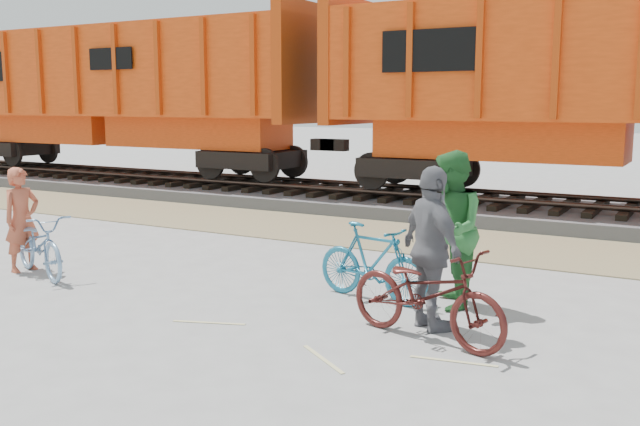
{
  "coord_description": "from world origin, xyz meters",
  "views": [
    {
      "loc": [
        4.23,
        -7.36,
        2.63
      ],
      "look_at": [
        -0.76,
        1.5,
        1.05
      ],
      "focal_mm": 40.0,
      "sensor_mm": 36.0,
      "label": 1
    }
  ],
  "objects_px": {
    "person_woman": "(432,249)",
    "hopper_car_left": "(117,90)",
    "bicycle_teal": "(372,262)",
    "person_man": "(450,230)",
    "bicycle_blue": "(40,245)",
    "bicycle_maroon": "(427,294)",
    "person_solo": "(22,220)"
  },
  "relations": [
    {
      "from": "hopper_car_left",
      "to": "bicycle_blue",
      "type": "xyz_separation_m",
      "value": [
        7.46,
        -9.17,
        -2.52
      ]
    },
    {
      "from": "person_man",
      "to": "bicycle_teal",
      "type": "bearing_deg",
      "value": -104.23
    },
    {
      "from": "bicycle_teal",
      "to": "bicycle_maroon",
      "type": "xyz_separation_m",
      "value": [
        1.23,
        -1.2,
        0.01
      ]
    },
    {
      "from": "person_man",
      "to": "person_woman",
      "type": "bearing_deg",
      "value": -18.28
    },
    {
      "from": "bicycle_maroon",
      "to": "hopper_car_left",
      "type": "bearing_deg",
      "value": 71.23
    },
    {
      "from": "bicycle_maroon",
      "to": "bicycle_teal",
      "type": "bearing_deg",
      "value": 60.5
    },
    {
      "from": "bicycle_maroon",
      "to": "person_woman",
      "type": "xyz_separation_m",
      "value": [
        -0.1,
        0.4,
        0.43
      ]
    },
    {
      "from": "person_woman",
      "to": "person_man",
      "type": "bearing_deg",
      "value": -44.0
    },
    {
      "from": "bicycle_blue",
      "to": "bicycle_maroon",
      "type": "relative_size",
      "value": 0.91
    },
    {
      "from": "bicycle_blue",
      "to": "person_solo",
      "type": "height_order",
      "value": "person_solo"
    },
    {
      "from": "hopper_car_left",
      "to": "person_man",
      "type": "relative_size",
      "value": 6.88
    },
    {
      "from": "hopper_car_left",
      "to": "bicycle_maroon",
      "type": "relative_size",
      "value": 6.88
    },
    {
      "from": "person_man",
      "to": "person_woman",
      "type": "height_order",
      "value": "person_man"
    },
    {
      "from": "bicycle_teal",
      "to": "bicycle_maroon",
      "type": "distance_m",
      "value": 1.72
    },
    {
      "from": "bicycle_teal",
      "to": "person_solo",
      "type": "distance_m",
      "value": 5.64
    },
    {
      "from": "bicycle_teal",
      "to": "person_woman",
      "type": "xyz_separation_m",
      "value": [
        1.13,
        -0.8,
        0.44
      ]
    },
    {
      "from": "bicycle_blue",
      "to": "person_man",
      "type": "bearing_deg",
      "value": -55.37
    },
    {
      "from": "hopper_car_left",
      "to": "person_solo",
      "type": "height_order",
      "value": "hopper_car_left"
    },
    {
      "from": "bicycle_maroon",
      "to": "person_solo",
      "type": "bearing_deg",
      "value": 104.47
    },
    {
      "from": "person_solo",
      "to": "person_man",
      "type": "xyz_separation_m",
      "value": [
        6.51,
        1.35,
        0.2
      ]
    },
    {
      "from": "person_solo",
      "to": "person_woman",
      "type": "xyz_separation_m",
      "value": [
        6.64,
        0.35,
        0.14
      ]
    },
    {
      "from": "hopper_car_left",
      "to": "bicycle_maroon",
      "type": "bearing_deg",
      "value": -33.63
    },
    {
      "from": "bicycle_teal",
      "to": "person_man",
      "type": "bearing_deg",
      "value": -68.8
    },
    {
      "from": "bicycle_maroon",
      "to": "person_woman",
      "type": "distance_m",
      "value": 0.59
    },
    {
      "from": "bicycle_maroon",
      "to": "person_man",
      "type": "xyz_separation_m",
      "value": [
        -0.23,
        1.4,
        0.48
      ]
    },
    {
      "from": "bicycle_teal",
      "to": "person_man",
      "type": "relative_size",
      "value": 0.85
    },
    {
      "from": "hopper_car_left",
      "to": "bicycle_blue",
      "type": "bearing_deg",
      "value": -50.86
    },
    {
      "from": "hopper_car_left",
      "to": "person_woman",
      "type": "bearing_deg",
      "value": -32.65
    },
    {
      "from": "person_man",
      "to": "person_woman",
      "type": "xyz_separation_m",
      "value": [
        0.13,
        -1.0,
        -0.06
      ]
    },
    {
      "from": "person_woman",
      "to": "hopper_car_left",
      "type": "bearing_deg",
      "value": 6.09
    },
    {
      "from": "bicycle_blue",
      "to": "person_woman",
      "type": "xyz_separation_m",
      "value": [
        6.14,
        0.45,
        0.48
      ]
    },
    {
      "from": "hopper_car_left",
      "to": "bicycle_teal",
      "type": "distance_m",
      "value": 14.98
    }
  ]
}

